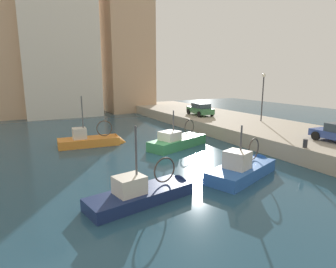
{
  "coord_description": "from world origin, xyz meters",
  "views": [
    {
      "loc": [
        -9.04,
        -17.95,
        5.89
      ],
      "look_at": [
        1.37,
        2.03,
        1.2
      ],
      "focal_mm": 30.49,
      "sensor_mm": 36.0,
      "label": 1
    }
  ],
  "objects_px": {
    "fishing_boat_green": "(180,145)",
    "parked_car_green": "(200,109)",
    "fishing_boat_blue": "(244,173)",
    "fishing_boat_orange": "(93,144)",
    "fishing_boat_navy": "(147,197)",
    "quay_streetlamp": "(263,89)",
    "mooring_bollard_mid": "(305,143)"
  },
  "relations": [
    {
      "from": "fishing_boat_blue",
      "to": "fishing_boat_orange",
      "type": "xyz_separation_m",
      "value": [
        -6.22,
        11.69,
        -0.02
      ]
    },
    {
      "from": "fishing_boat_navy",
      "to": "parked_car_green",
      "type": "xyz_separation_m",
      "value": [
        13.8,
        16.09,
        1.81
      ]
    },
    {
      "from": "fishing_boat_green",
      "to": "fishing_boat_navy",
      "type": "relative_size",
      "value": 1.06
    },
    {
      "from": "fishing_boat_blue",
      "to": "parked_car_green",
      "type": "relative_size",
      "value": 1.51
    },
    {
      "from": "fishing_boat_green",
      "to": "parked_car_green",
      "type": "distance_m",
      "value": 10.79
    },
    {
      "from": "fishing_boat_orange",
      "to": "parked_car_green",
      "type": "height_order",
      "value": "fishing_boat_orange"
    },
    {
      "from": "fishing_boat_green",
      "to": "fishing_boat_blue",
      "type": "relative_size",
      "value": 1.06
    },
    {
      "from": "fishing_boat_green",
      "to": "quay_streetlamp",
      "type": "xyz_separation_m",
      "value": [
        10.44,
        1.35,
        4.34
      ]
    },
    {
      "from": "fishing_boat_green",
      "to": "fishing_boat_blue",
      "type": "bearing_deg",
      "value": -90.79
    },
    {
      "from": "fishing_boat_green",
      "to": "fishing_boat_navy",
      "type": "distance_m",
      "value": 10.58
    },
    {
      "from": "mooring_bollard_mid",
      "to": "quay_streetlamp",
      "type": "height_order",
      "value": "quay_streetlamp"
    },
    {
      "from": "fishing_boat_green",
      "to": "fishing_boat_navy",
      "type": "bearing_deg",
      "value": -128.47
    },
    {
      "from": "fishing_boat_orange",
      "to": "quay_streetlamp",
      "type": "relative_size",
      "value": 1.21
    },
    {
      "from": "fishing_boat_navy",
      "to": "mooring_bollard_mid",
      "type": "relative_size",
      "value": 11.18
    },
    {
      "from": "mooring_bollard_mid",
      "to": "quay_streetlamp",
      "type": "bearing_deg",
      "value": 59.2
    },
    {
      "from": "fishing_boat_navy",
      "to": "quay_streetlamp",
      "type": "bearing_deg",
      "value": 29.5
    },
    {
      "from": "fishing_boat_orange",
      "to": "parked_car_green",
      "type": "distance_m",
      "value": 14.24
    },
    {
      "from": "fishing_boat_blue",
      "to": "parked_car_green",
      "type": "xyz_separation_m",
      "value": [
        7.33,
        15.69,
        1.8
      ]
    },
    {
      "from": "fishing_boat_orange",
      "to": "fishing_boat_navy",
      "type": "bearing_deg",
      "value": -91.2
    },
    {
      "from": "fishing_boat_green",
      "to": "parked_car_green",
      "type": "bearing_deg",
      "value": 47.25
    },
    {
      "from": "fishing_boat_orange",
      "to": "fishing_boat_navy",
      "type": "distance_m",
      "value": 12.1
    },
    {
      "from": "parked_car_green",
      "to": "fishing_boat_navy",
      "type": "bearing_deg",
      "value": -130.62
    },
    {
      "from": "fishing_boat_navy",
      "to": "mooring_bollard_mid",
      "type": "height_order",
      "value": "fishing_boat_navy"
    },
    {
      "from": "quay_streetlamp",
      "to": "fishing_boat_blue",
      "type": "bearing_deg",
      "value": -138.83
    },
    {
      "from": "fishing_boat_blue",
      "to": "fishing_boat_navy",
      "type": "bearing_deg",
      "value": -176.4
    },
    {
      "from": "fishing_boat_blue",
      "to": "fishing_boat_orange",
      "type": "height_order",
      "value": "fishing_boat_orange"
    },
    {
      "from": "fishing_boat_blue",
      "to": "fishing_boat_navy",
      "type": "xyz_separation_m",
      "value": [
        -6.47,
        -0.41,
        -0.01
      ]
    },
    {
      "from": "fishing_boat_green",
      "to": "parked_car_green",
      "type": "height_order",
      "value": "fishing_boat_green"
    },
    {
      "from": "parked_car_green",
      "to": "mooring_bollard_mid",
      "type": "height_order",
      "value": "parked_car_green"
    },
    {
      "from": "quay_streetlamp",
      "to": "mooring_bollard_mid",
      "type": "bearing_deg",
      "value": -120.8
    },
    {
      "from": "mooring_bollard_mid",
      "to": "quay_streetlamp",
      "type": "xyz_separation_m",
      "value": [
        5.65,
        9.48,
        2.98
      ]
    },
    {
      "from": "fishing_boat_orange",
      "to": "parked_car_green",
      "type": "relative_size",
      "value": 1.44
    }
  ]
}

